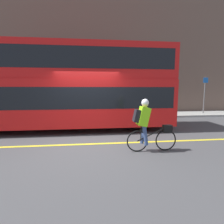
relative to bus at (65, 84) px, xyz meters
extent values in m
plane|color=#424244|center=(1.00, -2.41, -2.04)|extent=(80.00, 80.00, 0.00)
cube|color=yellow|center=(1.00, -2.34, -2.04)|extent=(50.00, 0.14, 0.01)
cube|color=gray|center=(1.00, 3.65, -1.98)|extent=(60.00, 2.27, 0.12)
cube|color=brown|center=(1.00, 4.93, 2.58)|extent=(60.00, 0.30, 9.25)
cylinder|color=black|center=(2.90, 0.00, -1.58)|extent=(0.91, 0.30, 0.91)
cube|color=red|center=(0.00, 0.00, -0.79)|extent=(9.37, 2.48, 1.95)
cube|color=black|center=(0.00, 0.00, -0.56)|extent=(8.99, 2.50, 0.86)
cube|color=red|center=(0.00, 0.00, 0.92)|extent=(9.37, 2.38, 1.46)
cube|color=black|center=(0.00, 0.00, 0.99)|extent=(8.99, 2.40, 0.82)
torus|color=black|center=(3.34, -3.21, -1.72)|extent=(0.64, 0.04, 0.64)
torus|color=black|center=(2.47, -3.21, -1.72)|extent=(0.64, 0.04, 0.64)
cylinder|color=black|center=(2.90, -3.21, -1.52)|extent=(0.88, 0.03, 0.43)
cylinder|color=black|center=(2.57, -3.21, -1.49)|extent=(0.03, 0.03, 0.47)
cube|color=black|center=(3.37, -3.21, -1.37)|extent=(0.26, 0.16, 0.22)
cube|color=#8CE019|center=(2.63, -3.21, -0.99)|extent=(0.37, 0.32, 0.58)
cube|color=black|center=(2.43, -3.21, -0.97)|extent=(0.21, 0.26, 0.38)
cylinder|color=#384C7A|center=(2.67, -3.12, -1.54)|extent=(0.21, 0.11, 0.57)
cylinder|color=#384C7A|center=(2.67, -3.30, -1.54)|extent=(0.19, 0.11, 0.57)
sphere|color=tan|center=(2.67, -3.21, -0.63)|extent=(0.19, 0.19, 0.19)
sphere|color=silver|center=(2.67, -3.21, -0.59)|extent=(0.21, 0.21, 0.21)
cylinder|color=#262628|center=(5.40, 3.53, -1.44)|extent=(0.49, 0.49, 0.96)
cylinder|color=#59595B|center=(9.11, 3.53, -0.64)|extent=(0.07, 0.07, 2.56)
cube|color=#1959B2|center=(9.11, 3.49, 0.41)|extent=(0.36, 0.02, 0.36)
camera|label=1|loc=(1.15, -8.05, -0.20)|focal=28.00mm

